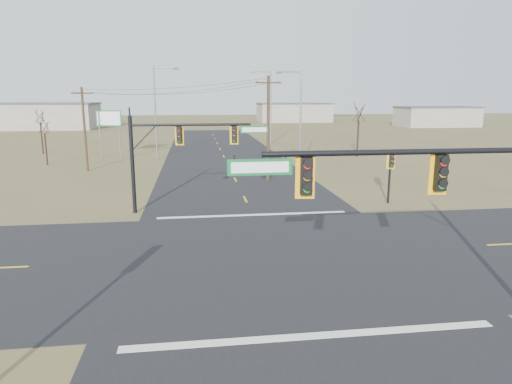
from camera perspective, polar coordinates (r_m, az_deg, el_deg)
The scene contains 20 objects.
ground at distance 21.87m, azimuth 2.16°, elevation -7.95°, with size 320.00×320.00×0.00m, color brown.
road_ew at distance 21.86m, azimuth 2.16°, elevation -7.92°, with size 160.00×14.00×0.02m, color black.
road_ns at distance 21.86m, azimuth 2.16°, elevation -7.92°, with size 14.00×160.00×0.02m, color black.
stop_bar_near at distance 15.18m, azimuth 7.22°, elevation -17.41°, with size 12.00×0.40×0.01m, color silver.
stop_bar_far at distance 28.94m, azimuth -0.38°, elevation -2.87°, with size 12.00×0.40×0.01m, color silver.
mast_arm_near at distance 14.41m, azimuth 22.19°, elevation 0.22°, with size 10.33×0.46×6.48m.
mast_arm_far at distance 29.59m, azimuth -9.09°, elevation 6.16°, with size 8.82×0.47×6.23m.
pedestal_signal_ne at distance 32.91m, azimuth 16.55°, elevation 3.43°, with size 0.68×0.60×3.82m.
utility_pole_near at distance 40.13m, azimuth 1.53°, elevation 8.12°, with size 2.23×0.26×9.11m.
utility_pole_far at distance 48.55m, azimuth -20.65°, elevation 7.55°, with size 2.02×0.25×8.25m.
highway_sign at distance 58.07m, azimuth -17.90°, elevation 8.08°, with size 3.03×0.49×5.70m.
streetlight_a at distance 49.09m, azimuth 5.35°, elevation 9.82°, with size 2.81×0.45×10.04m.
streetlight_b at distance 70.84m, azimuth 1.66°, elevation 11.01°, with size 3.10×0.34×11.11m.
streetlight_c at distance 55.95m, azimuth -12.26°, elevation 10.31°, with size 3.03×0.46×10.80m.
bare_tree_a at distance 54.42m, azimuth -24.99°, elevation 7.54°, with size 2.65×2.65×5.41m.
bare_tree_b at distance 65.12m, azimuth -25.43°, elevation 8.63°, with size 3.07×3.07×6.16m.
bare_tree_c at distance 57.56m, azimuth 12.75°, elevation 9.72°, with size 3.38×3.38×6.95m.
warehouse_left at distance 116.21m, azimuth -26.27°, elevation 8.46°, with size 28.00×14.00×5.50m, color #A19D8F.
warehouse_mid at distance 133.43m, azimuth 4.74°, elevation 9.83°, with size 20.00×12.00×5.00m, color #A19D8F.
warehouse_right at distance 120.55m, azimuth 21.63°, elevation 8.69°, with size 18.00×10.00×4.50m, color #A19D8F.
Camera 1 is at (-3.56, -20.25, 7.46)m, focal length 32.00 mm.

